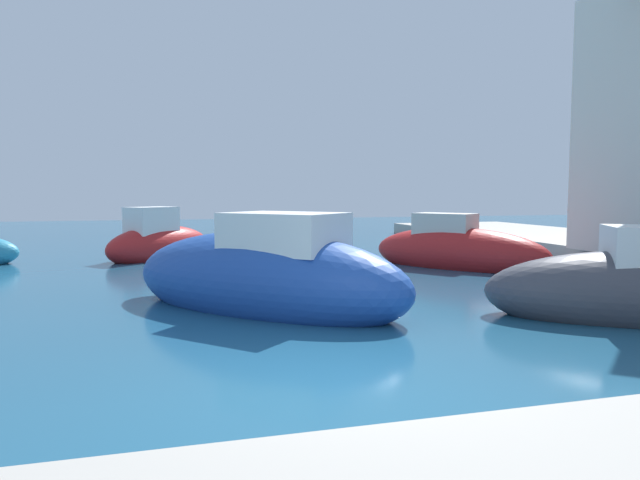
# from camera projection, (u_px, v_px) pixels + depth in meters

# --- Properties ---
(ground) EXTENTS (80.00, 80.00, 0.00)m
(ground) POSITION_uv_depth(u_px,v_px,m) (326.00, 394.00, 5.95)
(ground) COLOR #1E5170
(moored_boat_1) EXTENTS (3.94, 3.69, 1.94)m
(moored_boat_1) POSITION_uv_depth(u_px,v_px,m) (159.00, 243.00, 18.10)
(moored_boat_1) COLOR #B21E1E
(moored_boat_1) RESTS_ON ground
(moored_boat_3) EXTENTS (5.42, 5.53, 2.14)m
(moored_boat_3) POSITION_uv_depth(u_px,v_px,m) (265.00, 278.00, 10.23)
(moored_boat_3) COLOR #1E479E
(moored_boat_3) RESTS_ON ground
(moored_boat_6) EXTENTS (4.31, 5.11, 1.82)m
(moored_boat_6) POSITION_uv_depth(u_px,v_px,m) (457.00, 251.00, 16.01)
(moored_boat_6) COLOR #B21E1E
(moored_boat_6) RESTS_ON ground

